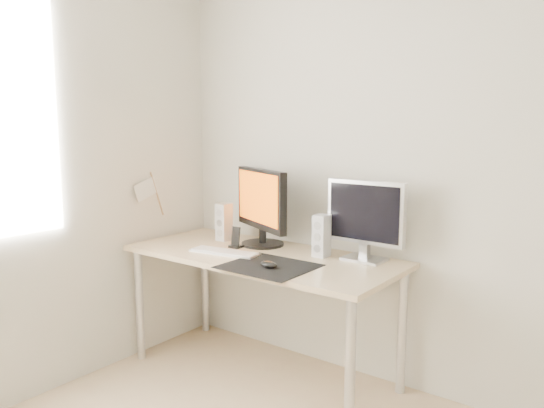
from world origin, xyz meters
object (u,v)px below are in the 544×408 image
Objects in this scene: mouse at (268,264)px; second_monitor at (365,217)px; speaker_left at (224,222)px; keyboard at (224,252)px; desk at (262,267)px; speaker_right at (321,236)px; main_monitor at (261,204)px; phone_dock at (236,241)px.

second_monitor is at bearing 54.41° from mouse.
speaker_left is at bearing -174.93° from second_monitor.
speaker_left is 0.36m from keyboard.
second_monitor is at bearing 25.52° from keyboard.
mouse is 0.59m from second_monitor.
mouse reaches higher than keyboard.
speaker_right is at bearing 25.49° from desk.
main_monitor is 2.20× the size of speaker_right.
speaker_left is at bearing -174.00° from main_monitor.
desk is 3.70× the size of keyboard.
speaker_right is at bearing 13.49° from phone_dock.
speaker_right is 0.54m from phone_dock.
second_monitor is at bearing 4.68° from main_monitor.
second_monitor reaches higher than keyboard.
desk is 0.47m from speaker_left.
speaker_left is (-0.41, 0.13, 0.20)m from desk.
mouse is at bearing -14.45° from keyboard.
mouse is 0.73m from speaker_left.
second_monitor is (0.32, 0.44, 0.22)m from mouse.
speaker_right is (0.72, 0.01, 0.00)m from speaker_left.
phone_dock is (-0.75, -0.19, -0.20)m from second_monitor.
desk is 0.39m from speaker_right.
speaker_left reaches higher than desk.
speaker_right is at bearing 29.33° from keyboard.
second_monitor is 1.04× the size of keyboard.
phone_dock is (0.19, -0.11, -0.08)m from speaker_left.
phone_dock is (-0.44, 0.25, 0.02)m from mouse.
second_monitor is at bearing 21.88° from desk.
phone_dock is at bearing 150.41° from mouse.
main_monitor is 1.20× the size of keyboard.
keyboard reaches higher than desk.
phone_dock is (-0.21, 0.02, 0.12)m from desk.
speaker_left is (-0.63, 0.36, 0.10)m from mouse.
main_monitor is 0.31m from speaker_left.
speaker_right reaches higher than phone_dock.
main_monitor is 0.38m from keyboard.
phone_dock reaches higher than keyboard.
keyboard is (-0.04, -0.29, -0.25)m from main_monitor.
phone_dock is at bearing -166.51° from speaker_right.
speaker_left is at bearing 162.01° from desk.
main_monitor is 1.15× the size of second_monitor.
second_monitor is 0.96m from speaker_left.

